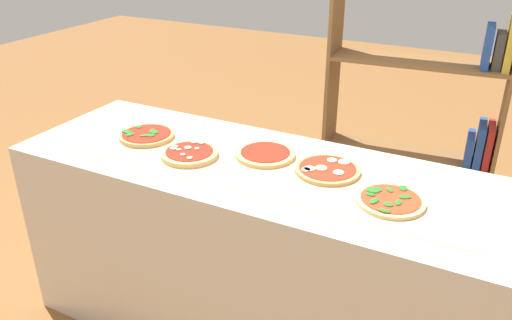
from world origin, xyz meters
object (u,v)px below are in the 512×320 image
object	(u,v)px
pizza_mushroom_1	(189,153)
pizza_spinach_4	(390,200)
pizza_mozzarella_3	(327,169)
pizza_plain_2	(265,154)
bookshelf	(431,124)
pizza_spinach_0	(147,135)

from	to	relation	value
pizza_mushroom_1	pizza_spinach_4	size ratio (longest dim) A/B	0.99
pizza_mozzarella_3	pizza_spinach_4	bearing A→B (deg)	-23.71
pizza_plain_2	pizza_spinach_4	size ratio (longest dim) A/B	1.03
pizza_spinach_4	pizza_mozzarella_3	bearing A→B (deg)	156.29
pizza_mozzarella_3	bookshelf	world-z (taller)	bookshelf
pizza_spinach_0	pizza_spinach_4	xyz separation A→B (m)	(1.12, -0.06, -0.00)
pizza_plain_2	pizza_spinach_4	distance (m)	0.58
pizza_mozzarella_3	pizza_spinach_4	xyz separation A→B (m)	(0.28, -0.12, -0.00)
pizza_plain_2	pizza_spinach_4	bearing A→B (deg)	-13.86
pizza_spinach_0	pizza_mozzarella_3	xyz separation A→B (m)	(0.84, 0.06, -0.00)
pizza_spinach_0	pizza_plain_2	size ratio (longest dim) A/B	0.98
pizza_spinach_0	pizza_mozzarella_3	size ratio (longest dim) A/B	0.95
pizza_spinach_0	pizza_mozzarella_3	bearing A→B (deg)	3.93
pizza_mozzarella_3	pizza_spinach_4	world-z (taller)	pizza_mozzarella_3
pizza_mushroom_1	bookshelf	xyz separation A→B (m)	(0.78, 1.19, -0.15)
pizza_mushroom_1	pizza_plain_2	xyz separation A→B (m)	(0.28, 0.15, -0.00)
pizza_mozzarella_3	bookshelf	size ratio (longest dim) A/B	0.16
pizza_mushroom_1	pizza_mozzarella_3	size ratio (longest dim) A/B	0.93
pizza_mushroom_1	bookshelf	distance (m)	1.43
pizza_spinach_0	pizza_mushroom_1	size ratio (longest dim) A/B	1.02
pizza_mushroom_1	pizza_plain_2	world-z (taller)	pizza_mushroom_1
pizza_spinach_0	pizza_plain_2	distance (m)	0.57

